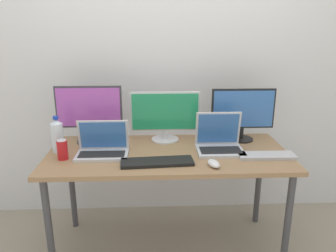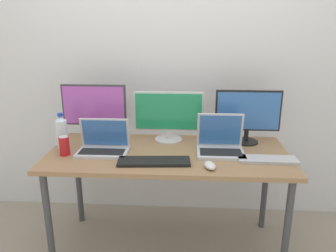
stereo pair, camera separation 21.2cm
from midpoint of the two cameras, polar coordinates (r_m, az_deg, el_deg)
name	(u,v)px [view 1 (the left image)]	position (r m, az deg, el deg)	size (l,w,h in m)	color
ground_plane	(168,246)	(2.55, -2.54, -20.24)	(16.00, 16.00, 0.00)	gray
wall_back	(165,58)	(2.63, -2.93, 11.76)	(7.00, 0.08, 2.60)	silver
work_desk	(168,161)	(2.20, -2.77, -6.19)	(1.59, 0.70, 0.74)	#424247
monitor_left	(89,112)	(2.39, -16.06, 2.36)	(0.46, 0.20, 0.41)	#38383D
monitor_center	(165,115)	(2.34, -3.11, 1.88)	(0.49, 0.20, 0.36)	silver
monitor_right	(243,112)	(2.38, 10.44, 2.35)	(0.45, 0.17, 0.38)	black
laptop_silver	(103,147)	(2.18, -14.08, -3.62)	(0.33, 0.21, 0.22)	silver
laptop_secondary	(219,142)	(2.20, 6.20, -2.83)	(0.30, 0.24, 0.25)	silver
keyboard_main	(157,162)	(2.00, -4.95, -6.33)	(0.44, 0.14, 0.02)	black
keyboard_aux	(267,156)	(2.15, 14.14, -5.08)	(0.36, 0.12, 0.02)	#B2B2B7
mouse_by_keyboard	(214,164)	(1.96, 4.90, -6.60)	(0.06, 0.11, 0.04)	silver
water_bottle	(57,136)	(2.30, -21.24, -1.62)	(0.08, 0.08, 0.24)	silver
soda_can_near_keyboard	(62,150)	(2.18, -20.61, -3.93)	(0.07, 0.07, 0.13)	red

